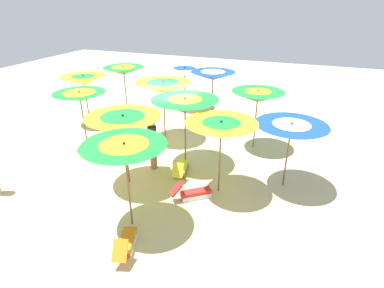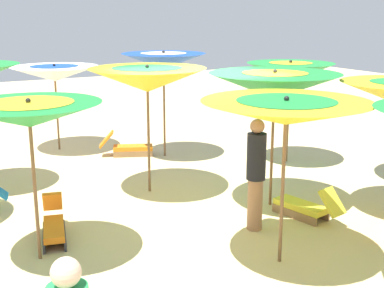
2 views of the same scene
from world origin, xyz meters
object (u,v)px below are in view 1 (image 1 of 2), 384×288
object	(u,v)px
beach_umbrella_5	(163,88)
lounger_3	(103,138)
beach_umbrella_9	(213,76)
lounger_1	(126,242)
beach_umbrella_3	(125,150)
beach_umbrella_6	(185,105)
beach_umbrella_11	(291,130)
beach_umbrella_2	(123,121)
lounger_4	(106,120)
beachgoer_0	(153,143)
beach_umbrella_1	(80,97)
lounger_0	(200,115)
beach_umbrella_8	(185,72)
beach_umbrella_0	(84,80)
beach_umbrella_7	(221,129)
lounger_2	(193,192)
lounger_5	(181,168)
beach_umbrella_4	(124,71)
beach_umbrella_10	(258,97)

from	to	relation	value
beach_umbrella_5	lounger_3	world-z (taller)	beach_umbrella_5
beach_umbrella_9	lounger_1	bearing A→B (deg)	93.44
beach_umbrella_3	beach_umbrella_6	size ratio (longest dim) A/B	0.98
beach_umbrella_11	lounger_1	xyz separation A→B (m)	(3.19, 4.16, -1.71)
beach_umbrella_5	beach_umbrella_2	bearing A→B (deg)	96.26
lounger_4	beachgoer_0	xyz separation A→B (m)	(-3.98, 2.89, 0.74)
beach_umbrella_1	lounger_0	distance (m)	5.82
lounger_1	beach_umbrella_8	bearing A→B (deg)	-3.98
beach_umbrella_0	beach_umbrella_2	bearing A→B (deg)	139.16
beach_umbrella_0	beach_umbrella_7	bearing A→B (deg)	155.56
beach_umbrella_8	lounger_2	distance (m)	8.57
beach_umbrella_2	lounger_4	size ratio (longest dim) A/B	1.85
beach_umbrella_9	beachgoer_0	bearing A→B (deg)	82.16
beach_umbrella_2	lounger_4	world-z (taller)	beach_umbrella_2
beach_umbrella_7	beach_umbrella_8	bearing A→B (deg)	-60.78
beach_umbrella_7	lounger_1	distance (m)	3.90
beach_umbrella_5	lounger_5	world-z (taller)	beach_umbrella_5
beach_umbrella_3	lounger_3	bearing A→B (deg)	-47.34
beach_umbrella_4	lounger_5	world-z (taller)	beach_umbrella_4
beach_umbrella_3	lounger_2	bearing A→B (deg)	-123.81
beach_umbrella_2	beach_umbrella_7	xyz separation A→B (m)	(-2.84, -0.54, -0.03)
beach_umbrella_7	beachgoer_0	distance (m)	2.80
beach_umbrella_11	lounger_0	distance (m)	6.66
beach_umbrella_0	beach_umbrella_7	xyz separation A→B (m)	(-7.30, 3.32, 0.04)
beach_umbrella_4	beach_umbrella_7	xyz separation A→B (m)	(-6.13, 4.79, -0.18)
beach_umbrella_3	beach_umbrella_7	distance (m)	2.86
beach_umbrella_10	beach_umbrella_5	bearing A→B (deg)	6.42
beach_umbrella_10	lounger_2	xyz separation A→B (m)	(1.03, 4.08, -1.88)
beachgoer_0	lounger_1	bearing A→B (deg)	-106.66
beach_umbrella_1	lounger_4	size ratio (longest dim) A/B	1.82
beach_umbrella_9	beach_umbrella_10	bearing A→B (deg)	142.22
lounger_0	lounger_2	size ratio (longest dim) A/B	1.15
beachgoer_0	beach_umbrella_4	bearing A→B (deg)	96.68
beach_umbrella_8	lounger_5	size ratio (longest dim) A/B	1.66
beach_umbrella_0	beach_umbrella_8	bearing A→B (deg)	-131.89
lounger_2	lounger_3	world-z (taller)	lounger_3
beach_umbrella_6	lounger_3	size ratio (longest dim) A/B	1.98
beach_umbrella_11	lounger_3	xyz separation A→B (m)	(7.24, -0.71, -1.72)
beach_umbrella_11	beach_umbrella_8	bearing A→B (deg)	-46.25
lounger_1	beachgoer_0	distance (m)	3.94
beach_umbrella_3	lounger_2	distance (m)	2.81
beach_umbrella_2	beach_umbrella_4	size ratio (longest dim) A/B	0.93
beach_umbrella_3	lounger_4	size ratio (longest dim) A/B	1.90
lounger_1	lounger_4	world-z (taller)	lounger_1
beach_umbrella_2	beach_umbrella_3	bearing A→B (deg)	122.93
beach_umbrella_0	beach_umbrella_6	xyz separation A→B (m)	(-5.68, 2.00, 0.12)
beach_umbrella_10	beach_umbrella_6	bearing A→B (deg)	46.01
beach_umbrella_11	lounger_1	bearing A→B (deg)	52.52
beach_umbrella_6	beach_umbrella_8	xyz separation A→B (m)	(2.33, -5.74, -0.24)
beach_umbrella_6	lounger_4	size ratio (longest dim) A/B	1.94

